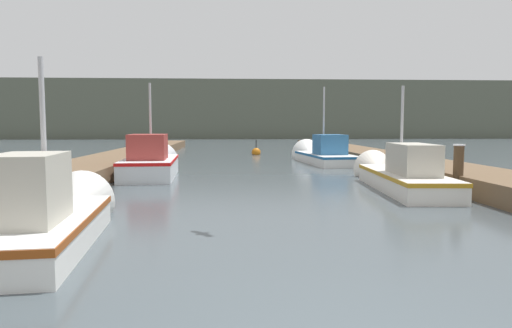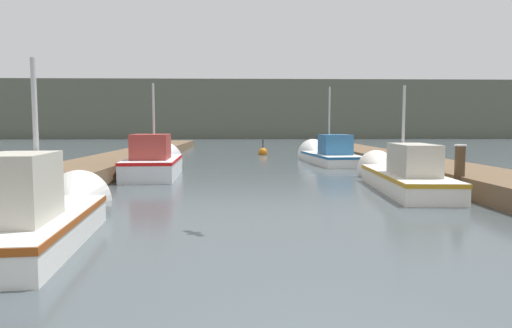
% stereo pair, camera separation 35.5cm
% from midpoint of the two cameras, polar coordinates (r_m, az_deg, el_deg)
% --- Properties ---
extents(dock_left, '(2.43, 40.00, 0.53)m').
position_cam_midpoint_polar(dock_left, '(20.10, -18.23, 0.13)').
color(dock_left, brown).
rests_on(dock_left, ground_plane).
extents(dock_right, '(2.43, 40.00, 0.53)m').
position_cam_midpoint_polar(dock_right, '(20.65, 16.44, 0.30)').
color(dock_right, brown).
rests_on(dock_right, ground_plane).
extents(distant_shore_ridge, '(120.00, 16.00, 7.84)m').
position_cam_midpoint_polar(distant_shore_ridge, '(68.06, -2.60, 6.65)').
color(distant_shore_ridge, '#565B4C').
rests_on(distant_shore_ridge, ground_plane).
extents(fishing_boat_0, '(1.81, 4.78, 3.29)m').
position_cam_midpoint_polar(fishing_boat_0, '(8.12, -25.38, -5.82)').
color(fishing_boat_0, silver).
rests_on(fishing_boat_0, ground_plane).
extents(fishing_boat_1, '(1.84, 6.30, 3.38)m').
position_cam_midpoint_polar(fishing_boat_1, '(14.09, 16.54, -1.18)').
color(fishing_boat_1, silver).
rests_on(fishing_boat_1, ground_plane).
extents(fishing_boat_2, '(1.94, 5.06, 3.79)m').
position_cam_midpoint_polar(fishing_boat_2, '(16.98, -13.47, 0.23)').
color(fishing_boat_2, silver).
rests_on(fishing_boat_2, ground_plane).
extents(fishing_boat_3, '(2.33, 6.04, 4.27)m').
position_cam_midpoint_polar(fishing_boat_3, '(22.72, 7.69, 1.17)').
color(fishing_boat_3, silver).
rests_on(fishing_boat_3, ground_plane).
extents(mooring_piling_0, '(0.30, 0.30, 1.35)m').
position_cam_midpoint_polar(mooring_piling_0, '(12.97, 23.25, -0.67)').
color(mooring_piling_0, '#473523').
rests_on(mooring_piling_0, ground_plane).
extents(mooring_piling_3, '(0.24, 0.24, 1.15)m').
position_cam_midpoint_polar(mooring_piling_3, '(21.08, -14.42, 1.30)').
color(mooring_piling_3, '#473523').
rests_on(mooring_piling_3, ground_plane).
extents(channel_buoy, '(0.56, 0.56, 1.06)m').
position_cam_midpoint_polar(channel_buoy, '(28.34, -0.34, 1.49)').
color(channel_buoy, '#BF6513').
rests_on(channel_buoy, ground_plane).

